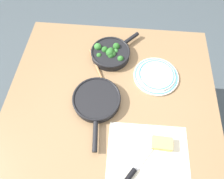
{
  "coord_description": "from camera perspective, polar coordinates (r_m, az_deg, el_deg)",
  "views": [
    {
      "loc": [
        0.05,
        -0.52,
        1.72
      ],
      "look_at": [
        0.0,
        0.0,
        0.78
      ],
      "focal_mm": 32.0,
      "sensor_mm": 36.0,
      "label": 1
    }
  ],
  "objects": [
    {
      "name": "skillet_broccoli",
      "position": [
        1.21,
        -0.39,
        10.44
      ],
      "size": [
        0.28,
        0.3,
        0.08
      ],
      "rotation": [
        0.0,
        0.0,
        0.83
      ],
      "color": "black",
      "rests_on": "dining_table_red"
    },
    {
      "name": "dinner_plate_stack",
      "position": [
        1.17,
        12.5,
        3.95
      ],
      "size": [
        0.26,
        0.26,
        0.03
      ],
      "color": "silver",
      "rests_on": "dining_table_red"
    },
    {
      "name": "grater_knife",
      "position": [
        0.97,
        7.03,
        -21.08
      ],
      "size": [
        0.18,
        0.24,
        0.02
      ],
      "rotation": [
        0.0,
        0.0,
        0.96
      ],
      "color": "silver",
      "rests_on": "dining_table_red"
    },
    {
      "name": "cheese_block",
      "position": [
        1.0,
        14.03,
        -14.74
      ],
      "size": [
        0.1,
        0.06,
        0.04
      ],
      "color": "#E0C15B",
      "rests_on": "dining_table_red"
    },
    {
      "name": "skillet_eggs",
      "position": [
        1.05,
        -4.4,
        -3.04
      ],
      "size": [
        0.25,
        0.4,
        0.05
      ],
      "rotation": [
        0.0,
        0.0,
        4.81
      ],
      "color": "black",
      "rests_on": "dining_table_red"
    },
    {
      "name": "dining_table_red",
      "position": [
        1.17,
        0.0,
        -2.43
      ],
      "size": [
        1.14,
        0.98,
        0.76
      ],
      "color": "olive",
      "rests_on": "ground_plane"
    },
    {
      "name": "parchment_sheet",
      "position": [
        1.0,
        10.22,
        -18.37
      ],
      "size": [
        0.38,
        0.32,
        0.0
      ],
      "color": "silver",
      "rests_on": "dining_table_red"
    },
    {
      "name": "wooden_spoon",
      "position": [
        1.13,
        -2.87,
        2.98
      ],
      "size": [
        0.18,
        0.34,
        0.02
      ],
      "rotation": [
        0.0,
        0.0,
        5.16
      ],
      "color": "#996B42",
      "rests_on": "dining_table_red"
    },
    {
      "name": "ground_plane",
      "position": [
        1.8,
        0.0,
        -12.12
      ],
      "size": [
        14.0,
        14.0,
        0.0
      ],
      "primitive_type": "plane",
      "color": "#424C51"
    }
  ]
}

